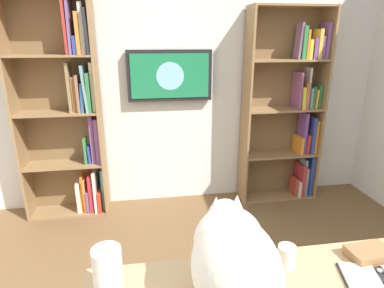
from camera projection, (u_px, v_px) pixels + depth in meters
name	position (u px, v px, depth m)	size (l,w,h in m)	color
wall_back	(174.00, 78.00, 3.29)	(4.52, 0.06, 2.70)	silver
bookshelf_left	(291.00, 111.00, 3.44)	(0.85, 0.28, 2.05)	#937047
bookshelf_right	(71.00, 115.00, 3.08)	(0.78, 0.28, 2.13)	#937047
wall_mounted_tv	(170.00, 76.00, 3.20)	(0.85, 0.07, 0.50)	black
cat	(233.00, 259.00, 1.16)	(0.32, 0.57, 0.39)	silver
paper_towel_roll	(108.00, 275.00, 1.20)	(0.11, 0.11, 0.23)	white
coffee_mug	(286.00, 256.00, 1.41)	(0.08, 0.08, 0.10)	white
desk_book_stack	(370.00, 254.00, 1.45)	(0.21, 0.14, 0.05)	#996B42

